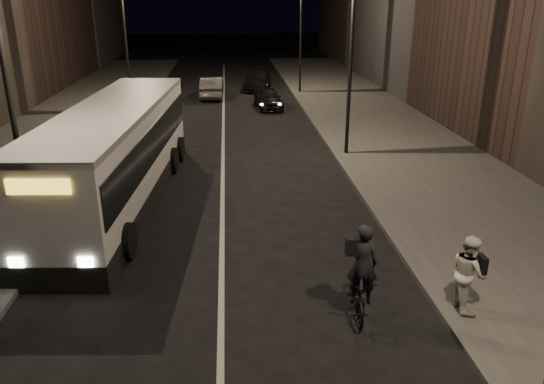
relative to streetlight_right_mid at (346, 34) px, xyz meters
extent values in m
plane|color=black|center=(-5.33, -12.00, -5.36)|extent=(180.00, 180.00, 0.00)
cube|color=#393936|center=(3.17, 2.00, -5.28)|extent=(7.00, 70.00, 0.16)
cube|color=#393936|center=(-13.83, 2.00, -5.28)|extent=(7.00, 70.00, 0.16)
cylinder|color=black|center=(0.27, 0.00, -1.20)|extent=(0.16, 0.16, 8.00)
cylinder|color=black|center=(0.27, 16.00, -1.20)|extent=(0.16, 0.16, 8.00)
cylinder|color=black|center=(-10.93, -8.00, -1.20)|extent=(0.16, 0.16, 8.00)
cylinder|color=black|center=(-10.93, 10.00, -1.20)|extent=(0.16, 0.16, 8.00)
cube|color=silver|center=(-8.93, -4.78, -3.68)|extent=(3.58, 12.78, 3.36)
cube|color=black|center=(-8.93, -4.78, -3.21)|extent=(3.63, 12.37, 1.21)
cube|color=silver|center=(-8.93, -4.78, -2.05)|extent=(3.60, 12.78, 0.19)
cube|color=gold|center=(-9.41, -11.06, -2.52)|extent=(1.48, 0.24, 0.37)
cylinder|color=black|center=(-10.58, -9.08, -4.84)|extent=(0.45, 1.08, 1.05)
cylinder|color=black|center=(-7.96, -9.28, -4.84)|extent=(0.45, 1.08, 1.05)
cylinder|color=black|center=(-9.94, -0.69, -4.84)|extent=(0.45, 1.08, 1.05)
cylinder|color=black|center=(-7.32, -0.89, -4.84)|extent=(0.45, 1.08, 1.05)
imported|color=black|center=(-2.17, -12.44, -4.83)|extent=(0.92, 2.07, 1.05)
imported|color=black|center=(-2.17, -12.64, -4.01)|extent=(0.75, 0.54, 1.92)
imported|color=beige|center=(0.27, -12.73, -4.29)|extent=(0.70, 0.89, 1.82)
imported|color=black|center=(-2.45, 10.95, -4.72)|extent=(1.87, 3.91, 1.29)
imported|color=#373739|center=(-6.13, 14.99, -4.63)|extent=(1.63, 4.47, 1.46)
imported|color=black|center=(-2.72, 18.19, -4.66)|extent=(2.60, 5.05, 1.40)
camera|label=1|loc=(-5.03, -22.86, 1.63)|focal=35.00mm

